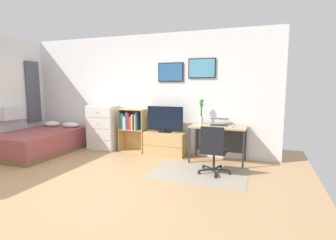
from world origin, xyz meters
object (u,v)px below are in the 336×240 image
object	(u,v)px
tv_stand	(165,144)
office_chair	(213,149)
television	(165,119)
desk	(219,132)
computer_mouse	(233,126)
bed	(40,142)
bamboo_vase	(201,111)
bookshelf	(132,126)
laptop	(219,122)
dresser	(103,128)

from	to	relation	value
tv_stand	office_chair	bearing A→B (deg)	-36.74
television	office_chair	xyz separation A→B (m)	(1.24, -0.90, -0.35)
desk	computer_mouse	world-z (taller)	computer_mouse
bed	television	world-z (taller)	television
desk	bamboo_vase	world-z (taller)	bamboo_vase
bookshelf	desk	world-z (taller)	bookshelf
office_chair	bookshelf	bearing A→B (deg)	156.16
television	computer_mouse	xyz separation A→B (m)	(1.47, -0.12, -0.05)
desk	television	bearing A→B (deg)	179.51
computer_mouse	bamboo_vase	size ratio (longest dim) A/B	0.20
desk	bed	bearing A→B (deg)	-169.21
television	laptop	size ratio (longest dim) A/B	1.87
tv_stand	television	size ratio (longest dim) A/B	1.11
bed	tv_stand	size ratio (longest dim) A/B	2.23
tv_stand	desk	world-z (taller)	desk
laptop	computer_mouse	world-z (taller)	laptop
bookshelf	bamboo_vase	distance (m)	1.70
bookshelf	computer_mouse	bearing A→B (deg)	-4.51
laptop	bed	bearing A→B (deg)	-175.39
dresser	tv_stand	distance (m)	1.63
television	bookshelf	bearing A→B (deg)	175.61
bookshelf	bamboo_vase	size ratio (longest dim) A/B	1.90
bed	bamboo_vase	size ratio (longest dim) A/B	3.84
television	office_chair	world-z (taller)	television
tv_stand	desk	distance (m)	1.24
tv_stand	television	bearing A→B (deg)	-90.00
office_chair	tv_stand	bearing A→B (deg)	144.16
bed	television	xyz separation A→B (m)	(2.81, 0.77, 0.55)
office_chair	laptop	xyz separation A→B (m)	(-0.05, 0.89, 0.35)
tv_stand	computer_mouse	distance (m)	1.56
office_chair	computer_mouse	world-z (taller)	office_chair
desk	laptop	distance (m)	0.20
dresser	laptop	xyz separation A→B (m)	(2.79, -0.02, 0.27)
tv_stand	bookshelf	bearing A→B (deg)	177.08
tv_stand	television	xyz separation A→B (m)	(-0.00, -0.02, 0.55)
tv_stand	office_chair	xyz separation A→B (m)	(1.24, -0.92, 0.20)
bed	bookshelf	xyz separation A→B (m)	(1.94, 0.84, 0.35)
bamboo_vase	tv_stand	bearing A→B (deg)	-175.22
bed	office_chair	bearing A→B (deg)	-3.56
tv_stand	computer_mouse	size ratio (longest dim) A/B	8.74
office_chair	bamboo_vase	distance (m)	1.22
dresser	desk	xyz separation A→B (m)	(2.79, -0.02, 0.07)
tv_stand	bamboo_vase	xyz separation A→B (m)	(0.79, 0.07, 0.75)
dresser	bookshelf	size ratio (longest dim) A/B	1.07
desk	bamboo_vase	distance (m)	0.57
bookshelf	laptop	size ratio (longest dim) A/B	2.28
desk	office_chair	xyz separation A→B (m)	(0.05, -0.89, -0.15)
tv_stand	dresser	bearing A→B (deg)	-179.46
bookshelf	computer_mouse	distance (m)	2.34
office_chair	bamboo_vase	world-z (taller)	bamboo_vase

